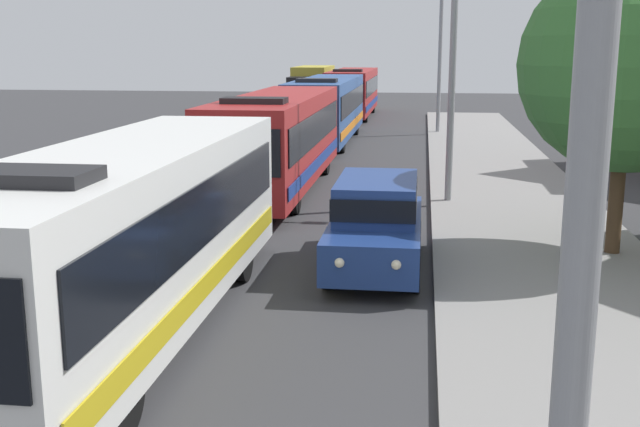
% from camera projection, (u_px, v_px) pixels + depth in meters
% --- Properties ---
extents(bus_lead, '(2.58, 10.90, 3.21)m').
position_uv_depth(bus_lead, '(130.00, 232.00, 12.39)').
color(bus_lead, silver).
rests_on(bus_lead, ground_plane).
extents(bus_second_in_line, '(2.58, 11.78, 3.21)m').
position_uv_depth(bus_second_in_line, '(278.00, 138.00, 24.99)').
color(bus_second_in_line, maroon).
rests_on(bus_second_in_line, ground_plane).
extents(bus_middle, '(2.58, 12.30, 3.21)m').
position_uv_depth(bus_middle, '(327.00, 107.00, 37.45)').
color(bus_middle, '#284C8C').
rests_on(bus_middle, ground_plane).
extents(bus_fourth_in_line, '(2.58, 12.06, 3.21)m').
position_uv_depth(bus_fourth_in_line, '(353.00, 91.00, 50.94)').
color(bus_fourth_in_line, maroon).
rests_on(bus_fourth_in_line, ground_plane).
extents(white_suv, '(1.86, 5.03, 1.90)m').
position_uv_depth(white_suv, '(377.00, 220.00, 16.22)').
color(white_suv, navy).
rests_on(white_suv, ground_plane).
extents(box_truck_oncoming, '(2.35, 8.10, 3.15)m').
position_uv_depth(box_truck_oncoming, '(312.00, 87.00, 55.37)').
color(box_truck_oncoming, black).
rests_on(box_truck_oncoming, ground_plane).
extents(streetlamp_mid, '(6.12, 0.28, 7.92)m').
position_uv_depth(streetlamp_mid, '(454.00, 30.00, 21.85)').
color(streetlamp_mid, gray).
rests_on(streetlamp_mid, sidewalk).
extents(streetlamp_far, '(5.00, 0.28, 8.80)m').
position_uv_depth(streetlamp_far, '(441.00, 29.00, 40.06)').
color(streetlamp_far, gray).
rests_on(streetlamp_far, sidewalk).
extents(roadside_tree, '(4.54, 4.54, 6.33)m').
position_uv_depth(roadside_tree, '(627.00, 65.00, 16.23)').
color(roadside_tree, '#4C3823').
rests_on(roadside_tree, sidewalk).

